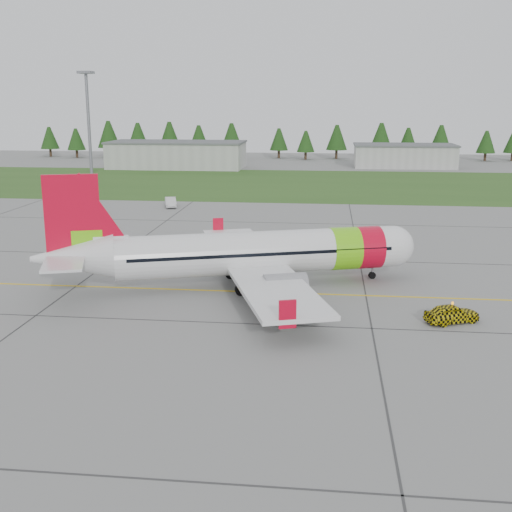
# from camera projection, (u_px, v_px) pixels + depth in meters

# --- Properties ---
(ground) EXTENTS (320.00, 320.00, 0.00)m
(ground) POSITION_uv_depth(u_px,v_px,m) (233.00, 323.00, 46.60)
(ground) COLOR gray
(ground) RESTS_ON ground
(aircraft) EXTENTS (32.22, 30.52, 10.07)m
(aircraft) POSITION_uv_depth(u_px,v_px,m) (251.00, 253.00, 55.46)
(aircraft) COLOR silver
(aircraft) RESTS_ON ground
(follow_me_car) EXTENTS (1.95, 2.07, 4.07)m
(follow_me_car) POSITION_uv_depth(u_px,v_px,m) (453.00, 296.00, 46.28)
(follow_me_car) COLOR yellow
(follow_me_car) RESTS_ON ground
(service_van) EXTENTS (1.95, 1.89, 4.52)m
(service_van) POSITION_uv_depth(u_px,v_px,m) (170.00, 192.00, 97.46)
(service_van) COLOR silver
(service_van) RESTS_ON ground
(grass_strip) EXTENTS (320.00, 50.00, 0.03)m
(grass_strip) POSITION_uv_depth(u_px,v_px,m) (294.00, 184.00, 125.81)
(grass_strip) COLOR #30561E
(grass_strip) RESTS_ON ground
(taxi_guideline) EXTENTS (120.00, 0.25, 0.02)m
(taxi_guideline) POSITION_uv_depth(u_px,v_px,m) (247.00, 292.00, 54.32)
(taxi_guideline) COLOR gold
(taxi_guideline) RESTS_ON ground
(hangar_west) EXTENTS (32.00, 14.00, 6.00)m
(hangar_west) POSITION_uv_depth(u_px,v_px,m) (177.00, 155.00, 155.43)
(hangar_west) COLOR #A8A8A3
(hangar_west) RESTS_ON ground
(hangar_east) EXTENTS (24.00, 12.00, 5.20)m
(hangar_east) POSITION_uv_depth(u_px,v_px,m) (404.00, 156.00, 157.25)
(hangar_east) COLOR #A8A8A3
(hangar_east) RESTS_ON ground
(floodlight_mast) EXTENTS (0.50, 0.50, 20.00)m
(floodlight_mast) POSITION_uv_depth(u_px,v_px,m) (90.00, 138.00, 103.78)
(floodlight_mast) COLOR slate
(floodlight_mast) RESTS_ON ground
(treeline) EXTENTS (160.00, 8.00, 10.00)m
(treeline) POSITION_uv_depth(u_px,v_px,m) (305.00, 141.00, 178.73)
(treeline) COLOR #1C3F14
(treeline) RESTS_ON ground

